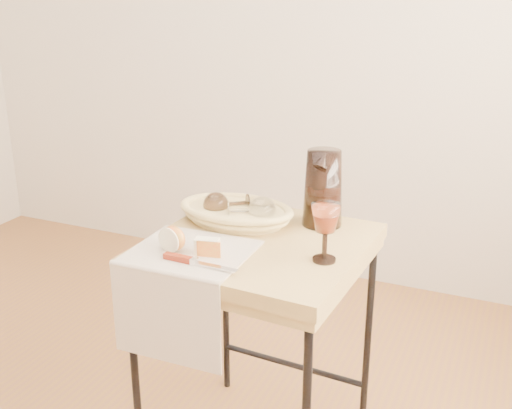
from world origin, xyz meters
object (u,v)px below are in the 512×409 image
at_px(goblet_lying_a, 230,204).
at_px(wine_goblet, 325,233).
at_px(pitcher, 323,188).
at_px(apple_half, 174,238).
at_px(tea_towel, 191,252).
at_px(goblet_lying_b, 248,210).
at_px(side_table, 259,353).
at_px(table_knife, 197,262).
at_px(bread_basket, 236,214).

bearing_deg(goblet_lying_a, wine_goblet, 117.15).
height_order(pitcher, apple_half, pitcher).
bearing_deg(tea_towel, goblet_lying_b, 74.47).
relative_size(goblet_lying_a, goblet_lying_b, 0.96).
bearing_deg(tea_towel, side_table, 48.20).
distance_m(goblet_lying_b, pitcher, 0.25).
height_order(tea_towel, apple_half, apple_half).
bearing_deg(wine_goblet, table_knife, -150.01).
bearing_deg(table_knife, goblet_lying_b, 91.38).
distance_m(bread_basket, goblet_lying_a, 0.04).
relative_size(side_table, wine_goblet, 4.66).
bearing_deg(wine_goblet, side_table, 164.80).
relative_size(apple_half, table_knife, 0.36).
xyz_separation_m(tea_towel, apple_half, (-0.05, -0.01, 0.04)).
bearing_deg(side_table, tea_towel, -130.80).
relative_size(goblet_lying_b, apple_half, 1.78).
bearing_deg(goblet_lying_b, bread_basket, 132.20).
bearing_deg(bread_basket, pitcher, 21.00).
relative_size(bread_basket, goblet_lying_b, 2.37).
bearing_deg(goblet_lying_a, apple_half, 46.91).
relative_size(side_table, bread_basket, 2.32).
bearing_deg(wine_goblet, apple_half, -164.51).
bearing_deg(pitcher, goblet_lying_b, -138.85).
distance_m(tea_towel, table_knife, 0.10).
relative_size(bread_basket, pitcher, 1.19).
relative_size(pitcher, apple_half, 3.53).
bearing_deg(pitcher, tea_towel, -114.39).
height_order(side_table, table_knife, table_knife).
bearing_deg(wine_goblet, pitcher, 109.42).
bearing_deg(side_table, wine_goblet, -15.20).
distance_m(goblet_lying_a, table_knife, 0.37).
bearing_deg(side_table, table_knife, -108.59).
bearing_deg(table_knife, side_table, 73.41).
distance_m(side_table, goblet_lying_b, 0.46).
bearing_deg(tea_towel, table_knife, -50.87).
bearing_deg(apple_half, pitcher, 60.92).
bearing_deg(wine_goblet, goblet_lying_b, 153.66).
height_order(side_table, apple_half, apple_half).
relative_size(goblet_lying_a, table_knife, 0.62).
distance_m(tea_towel, apple_half, 0.06).
bearing_deg(apple_half, goblet_lying_a, 95.15).
xyz_separation_m(goblet_lying_a, apple_half, (-0.03, -0.30, -0.01)).
bearing_deg(side_table, goblet_lying_b, 130.88).
xyz_separation_m(pitcher, wine_goblet, (0.09, -0.26, -0.04)).
bearing_deg(goblet_lying_b, apple_half, -138.98).
bearing_deg(goblet_lying_b, goblet_lying_a, 130.38).
bearing_deg(goblet_lying_a, pitcher, 158.30).
relative_size(wine_goblet, apple_half, 2.10).
bearing_deg(goblet_lying_a, tea_towel, 55.93).
height_order(goblet_lying_b, apple_half, goblet_lying_b).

